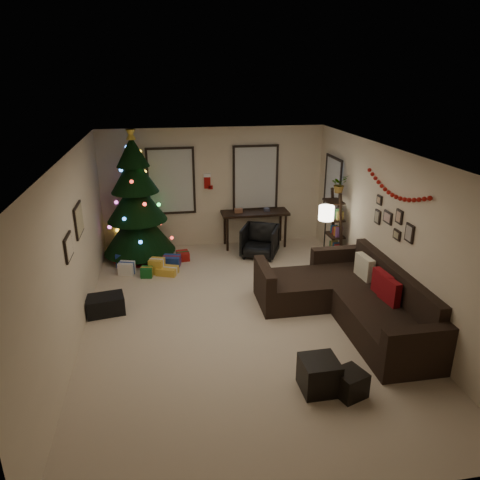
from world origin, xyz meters
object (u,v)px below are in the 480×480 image
object	(u,v)px
desk_chair	(260,241)
bookshelf	(336,230)
sofa	(351,300)
desk	(255,216)
christmas_tree	(137,205)

from	to	relation	value
desk_chair	bookshelf	world-z (taller)	bookshelf
sofa	desk_chair	bearing A→B (deg)	107.99
desk_chair	bookshelf	bearing A→B (deg)	-3.53
sofa	bookshelf	bearing A→B (deg)	76.46
sofa	desk_chair	size ratio (longest dim) A/B	4.41
sofa	desk	distance (m)	3.62
christmas_tree	desk	world-z (taller)	christmas_tree
christmas_tree	desk	size ratio (longest dim) A/B	1.87
christmas_tree	bookshelf	bearing A→B (deg)	-16.38
christmas_tree	sofa	size ratio (longest dim) A/B	0.92
christmas_tree	sofa	xyz separation A→B (m)	(3.51, -3.24, -0.87)
sofa	bookshelf	size ratio (longest dim) A/B	1.90
christmas_tree	desk_chair	distance (m)	2.75
sofa	bookshelf	xyz separation A→B (m)	(0.50, 2.07, 0.48)
bookshelf	desk_chair	bearing A→B (deg)	151.62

